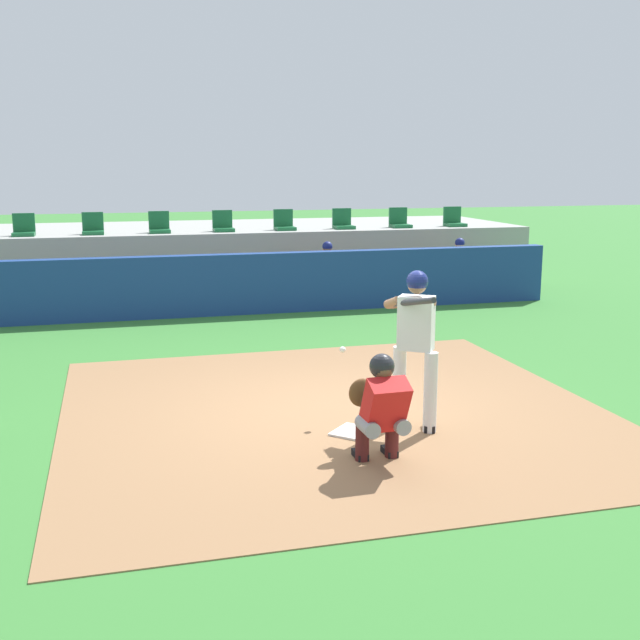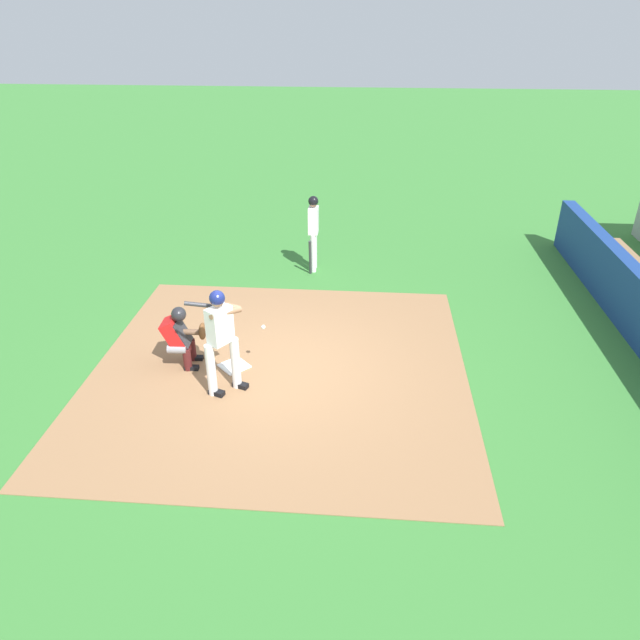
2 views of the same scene
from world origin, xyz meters
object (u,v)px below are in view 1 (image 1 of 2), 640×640
at_px(dugout_player_0, 329,271).
at_px(stadium_seat_8, 454,221).
at_px(stadium_seat_4, 223,225).
at_px(stadium_seat_6, 343,223).
at_px(catcher_crouched, 380,405).
at_px(stadium_seat_3, 159,227).
at_px(stadium_seat_7, 400,222).
at_px(stadium_seat_5, 284,224).
at_px(home_plate, 355,432).
at_px(stadium_seat_1, 24,229).
at_px(stadium_seat_2, 93,228).
at_px(dugout_player_1, 461,266).
at_px(batter_at_plate, 415,339).

bearing_deg(dugout_player_0, stadium_seat_8, 28.12).
height_order(stadium_seat_4, stadium_seat_6, same).
height_order(catcher_crouched, stadium_seat_3, stadium_seat_3).
height_order(stadium_seat_7, stadium_seat_8, same).
bearing_deg(stadium_seat_5, dugout_player_0, -75.51).
bearing_deg(catcher_crouched, home_plate, 89.12).
xyz_separation_m(stadium_seat_1, stadium_seat_6, (7.22, 0.00, 0.00)).
height_order(home_plate, dugout_player_0, dugout_player_0).
bearing_deg(stadium_seat_4, home_plate, -90.00).
bearing_deg(dugout_player_0, stadium_seat_7, 40.73).
distance_m(catcher_crouched, stadium_seat_7, 11.90).
relative_size(stadium_seat_2, stadium_seat_4, 1.00).
distance_m(dugout_player_0, stadium_seat_4, 2.96).
bearing_deg(stadium_seat_7, stadium_seat_8, 0.00).
bearing_deg(dugout_player_1, stadium_seat_8, 70.68).
bearing_deg(stadium_seat_1, stadium_seat_3, 0.00).
distance_m(home_plate, catcher_crouched, 1.04).
xyz_separation_m(stadium_seat_2, stadium_seat_3, (1.44, 0.00, 0.00)).
relative_size(stadium_seat_3, stadium_seat_8, 1.00).
distance_m(dugout_player_0, stadium_seat_2, 5.34).
relative_size(home_plate, stadium_seat_7, 0.92).
bearing_deg(home_plate, stadium_seat_3, 98.08).
distance_m(home_plate, stadium_seat_7, 11.17).
distance_m(stadium_seat_4, stadium_seat_6, 2.89).
bearing_deg(stadium_seat_4, dugout_player_0, -45.92).
xyz_separation_m(home_plate, catcher_crouched, (-0.01, -0.86, 0.59)).
bearing_deg(stadium_seat_3, home_plate, -81.92).
xyz_separation_m(catcher_crouched, stadium_seat_7, (4.35, 11.04, 0.93)).
bearing_deg(dugout_player_1, batter_at_plate, -118.27).
xyz_separation_m(dugout_player_1, stadium_seat_7, (-0.73, 2.03, 0.86)).
relative_size(dugout_player_1, stadium_seat_5, 2.71).
xyz_separation_m(stadium_seat_1, stadium_seat_5, (5.78, 0.00, 0.00)).
distance_m(dugout_player_1, stadium_seat_8, 2.32).
xyz_separation_m(catcher_crouched, dugout_player_0, (1.98, 9.01, 0.07)).
distance_m(batter_at_plate, stadium_seat_4, 10.20).
bearing_deg(stadium_seat_6, stadium_seat_8, 0.00).
height_order(dugout_player_1, stadium_seat_5, stadium_seat_5).
height_order(dugout_player_0, stadium_seat_2, stadium_seat_2).
height_order(catcher_crouched, stadium_seat_6, stadium_seat_6).
xyz_separation_m(batter_at_plate, stadium_seat_6, (2.20, 10.16, 0.50)).
bearing_deg(stadium_seat_1, stadium_seat_6, 0.00).
height_order(stadium_seat_1, stadium_seat_7, same).
bearing_deg(stadium_seat_6, stadium_seat_7, 0.00).
relative_size(catcher_crouched, stadium_seat_4, 3.73).
height_order(stadium_seat_6, stadium_seat_7, same).
bearing_deg(stadium_seat_5, home_plate, -98.08).
relative_size(dugout_player_0, stadium_seat_4, 2.71).
bearing_deg(stadium_seat_8, stadium_seat_5, 180.00).
bearing_deg(home_plate, stadium_seat_7, 66.94).
relative_size(stadium_seat_6, stadium_seat_8, 1.00).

